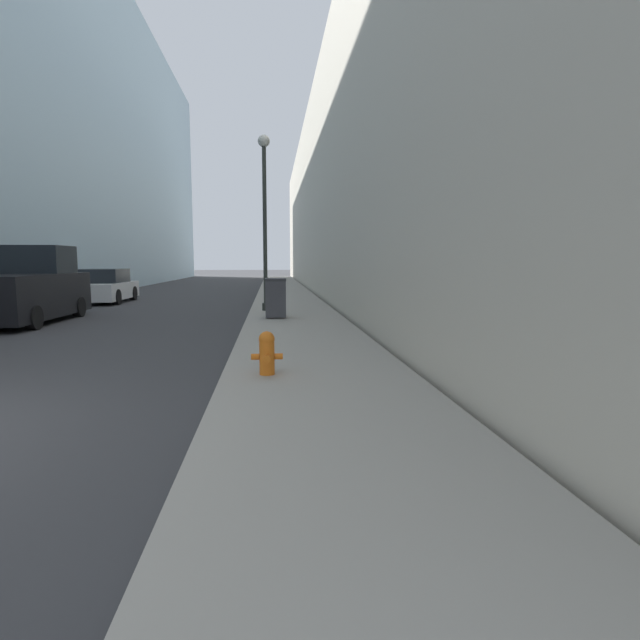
% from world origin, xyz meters
% --- Properties ---
extents(sidewalk_right, '(2.87, 60.00, 0.14)m').
position_xyz_m(sidewalk_right, '(5.14, 18.00, 0.07)').
color(sidewalk_right, '#9E998E').
rests_on(sidewalk_right, ground).
extents(building_right_stone, '(12.00, 60.00, 10.99)m').
position_xyz_m(building_right_stone, '(12.68, 26.00, 5.49)').
color(building_right_stone, beige).
rests_on(building_right_stone, ground).
extents(fire_hydrant, '(0.46, 0.35, 0.64)m').
position_xyz_m(fire_hydrant, '(4.37, 2.48, 0.47)').
color(fire_hydrant, orange).
rests_on(fire_hydrant, sidewalk_right).
extents(trash_bin, '(0.61, 0.65, 1.16)m').
position_xyz_m(trash_bin, '(4.56, 9.88, 0.73)').
color(trash_bin, '#3D3D42').
rests_on(trash_bin, sidewalk_right).
extents(lamppost, '(0.40, 0.40, 5.73)m').
position_xyz_m(lamppost, '(4.24, 12.10, 3.61)').
color(lamppost, '#2D332D').
rests_on(lamppost, sidewalk_right).
extents(pickup_truck, '(2.01, 4.97, 2.25)m').
position_xyz_m(pickup_truck, '(-2.65, 10.54, 0.95)').
color(pickup_truck, black).
rests_on(pickup_truck, ground).
extents(parked_sedan_near, '(1.96, 4.13, 1.46)m').
position_xyz_m(parked_sedan_near, '(-2.79, 17.69, 0.67)').
color(parked_sedan_near, silver).
rests_on(parked_sedan_near, ground).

